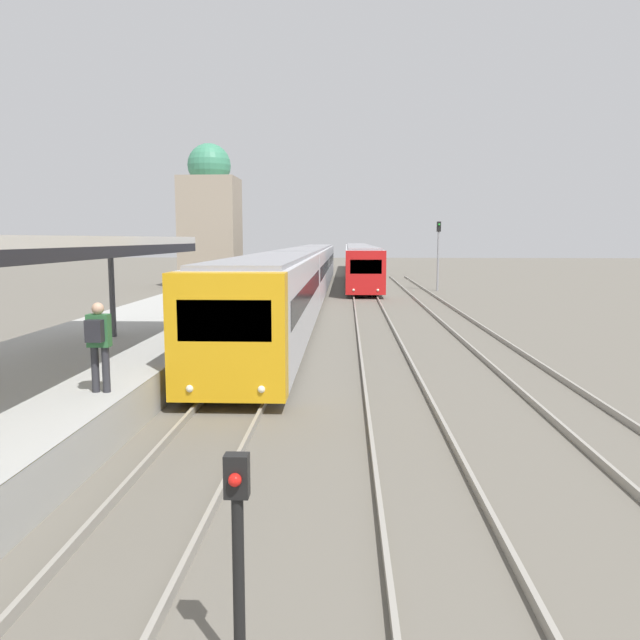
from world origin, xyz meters
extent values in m
cube|color=black|center=(-2.25, 10.39, 3.40)|extent=(0.08, 18.44, 0.24)
cylinder|color=#47474C|center=(-4.21, 17.76, 2.19)|extent=(0.16, 0.16, 2.66)
cylinder|color=#2D2D33|center=(-2.11, 11.28, 1.28)|extent=(0.14, 0.14, 0.85)
cylinder|color=#2D2D33|center=(-1.91, 11.28, 1.28)|extent=(0.14, 0.14, 0.85)
cube|color=#2D6638|center=(-2.01, 11.28, 2.01)|extent=(0.40, 0.22, 0.60)
sphere|color=tan|center=(-2.01, 11.28, 2.41)|extent=(0.22, 0.22, 0.22)
cube|color=#232328|center=(-2.01, 11.08, 2.03)|extent=(0.30, 0.18, 0.40)
cube|color=gold|center=(0.00, 13.12, 1.62)|extent=(2.51, 0.70, 2.70)
cube|color=black|center=(0.00, 12.79, 2.00)|extent=(1.95, 0.04, 0.86)
sphere|color=#EFEACC|center=(-0.75, 12.78, 0.57)|extent=(0.16, 0.16, 0.16)
sphere|color=#EFEACC|center=(0.75, 12.78, 0.57)|extent=(0.16, 0.16, 0.16)
cube|color=silver|center=(0.00, 21.32, 1.62)|extent=(2.51, 15.69, 2.70)
cube|color=gray|center=(0.00, 21.32, 3.03)|extent=(2.20, 15.37, 0.12)
cube|color=black|center=(0.00, 21.32, 1.92)|extent=(2.53, 14.43, 0.70)
cylinder|color=black|center=(-1.06, 16.22, 0.35)|extent=(0.12, 0.70, 0.70)
cylinder|color=black|center=(1.06, 16.22, 0.35)|extent=(0.12, 0.70, 0.70)
cylinder|color=black|center=(-1.06, 26.41, 0.35)|extent=(0.12, 0.70, 0.70)
cylinder|color=black|center=(1.06, 26.41, 0.35)|extent=(0.12, 0.70, 0.70)
cube|color=silver|center=(0.00, 37.35, 1.62)|extent=(2.51, 15.69, 2.70)
cube|color=gray|center=(0.00, 37.35, 3.03)|extent=(2.20, 15.37, 0.12)
cube|color=black|center=(0.00, 37.35, 1.92)|extent=(2.53, 14.43, 0.70)
cylinder|color=black|center=(-1.06, 32.25, 0.35)|extent=(0.12, 0.70, 0.70)
cylinder|color=black|center=(1.06, 32.25, 0.35)|extent=(0.12, 0.70, 0.70)
cylinder|color=black|center=(-1.06, 42.45, 0.35)|extent=(0.12, 0.70, 0.70)
cylinder|color=black|center=(1.06, 42.45, 0.35)|extent=(0.12, 0.70, 0.70)
cube|color=silver|center=(0.00, 53.39, 1.62)|extent=(2.51, 15.69, 2.70)
cube|color=gray|center=(0.00, 53.39, 3.03)|extent=(2.20, 15.37, 0.12)
cube|color=black|center=(0.00, 53.39, 1.92)|extent=(2.53, 14.43, 0.70)
cylinder|color=black|center=(-1.06, 48.29, 0.35)|extent=(0.12, 0.70, 0.70)
cylinder|color=black|center=(1.06, 48.29, 0.35)|extent=(0.12, 0.70, 0.70)
cylinder|color=black|center=(-1.06, 58.49, 0.35)|extent=(0.12, 0.70, 0.70)
cylinder|color=black|center=(1.06, 58.49, 0.35)|extent=(0.12, 0.70, 0.70)
cube|color=red|center=(3.69, 38.28, 1.60)|extent=(2.45, 0.70, 2.67)
cube|color=black|center=(3.69, 37.95, 1.98)|extent=(1.91, 0.04, 0.85)
sphere|color=#EFEACC|center=(2.95, 37.94, 0.57)|extent=(0.16, 0.16, 0.16)
sphere|color=#EFEACC|center=(4.42, 37.94, 0.57)|extent=(0.16, 0.16, 0.16)
cube|color=silver|center=(3.69, 45.82, 1.60)|extent=(2.45, 14.39, 2.67)
cube|color=gray|center=(3.69, 45.82, 3.00)|extent=(2.15, 14.10, 0.12)
cube|color=black|center=(3.69, 45.82, 1.90)|extent=(2.47, 13.24, 0.69)
cylinder|color=black|center=(2.65, 41.15, 0.35)|extent=(0.12, 0.70, 0.70)
cylinder|color=black|center=(4.72, 41.15, 0.35)|extent=(0.12, 0.70, 0.70)
cylinder|color=black|center=(2.65, 50.50, 0.35)|extent=(0.12, 0.70, 0.70)
cylinder|color=black|center=(4.72, 50.50, 0.35)|extent=(0.12, 0.70, 0.70)
cube|color=silver|center=(3.69, 60.56, 1.60)|extent=(2.45, 14.39, 2.67)
cube|color=gray|center=(3.69, 60.56, 3.00)|extent=(2.15, 14.10, 0.12)
cube|color=black|center=(3.69, 60.56, 1.90)|extent=(2.47, 13.24, 0.69)
cylinder|color=black|center=(2.65, 55.89, 0.35)|extent=(0.12, 0.70, 0.70)
cylinder|color=black|center=(4.72, 55.89, 0.35)|extent=(0.12, 0.70, 0.70)
cylinder|color=black|center=(2.65, 65.24, 0.35)|extent=(0.12, 0.70, 0.70)
cylinder|color=black|center=(4.72, 65.24, 0.35)|extent=(0.12, 0.70, 0.70)
cube|color=silver|center=(3.69, 75.30, 1.60)|extent=(2.45, 14.39, 2.67)
cube|color=gray|center=(3.69, 75.30, 3.00)|extent=(2.15, 14.10, 0.12)
cube|color=black|center=(3.69, 75.30, 1.90)|extent=(2.47, 13.24, 0.69)
cylinder|color=black|center=(2.65, 70.63, 0.35)|extent=(0.12, 0.70, 0.70)
cylinder|color=black|center=(4.72, 70.63, 0.35)|extent=(0.12, 0.70, 0.70)
cylinder|color=black|center=(2.65, 79.98, 0.35)|extent=(0.12, 0.70, 0.70)
cylinder|color=black|center=(4.72, 79.98, 0.35)|extent=(0.12, 0.70, 0.70)
cylinder|color=black|center=(1.62, 5.04, 0.79)|extent=(0.10, 0.10, 1.58)
cube|color=black|center=(1.62, 5.04, 1.76)|extent=(0.20, 0.14, 0.36)
sphere|color=red|center=(1.62, 4.95, 1.76)|extent=(0.11, 0.11, 0.11)
cylinder|color=gray|center=(8.95, 44.50, 2.42)|extent=(0.14, 0.14, 4.84)
cube|color=black|center=(8.95, 44.50, 4.49)|extent=(0.28, 0.20, 0.70)
sphere|color=green|center=(8.95, 44.38, 4.63)|extent=(0.14, 0.14, 0.14)
cube|color=gray|center=(-7.68, 47.05, 4.08)|extent=(4.13, 4.13, 8.17)
sphere|color=#3D8966|center=(-7.68, 47.05, 9.04)|extent=(3.18, 3.18, 3.18)
camera|label=1|loc=(2.49, 0.23, 3.67)|focal=35.00mm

